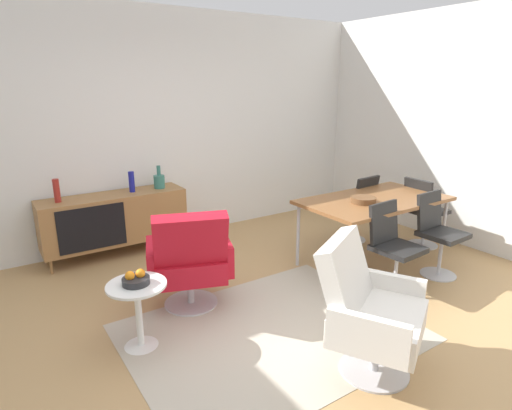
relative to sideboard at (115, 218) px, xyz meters
The scene contains 18 objects.
ground_plane 2.39m from the sideboard, 77.61° to the right, with size 8.32×8.32×0.00m, color tan.
wall_back 1.13m from the sideboard, 30.87° to the left, with size 6.80×0.12×2.80m, color silver.
wall_right 4.46m from the sideboard, 31.81° to the right, with size 0.12×5.60×2.80m, color silver.
sideboard is the anchor object (origin of this frame).
vase_cobalt 0.70m from the sideboard, behind, with size 0.07×0.07×0.25m.
vase_sculptural_dark 0.67m from the sideboard, ahead, with size 0.13×0.13×0.27m.
vase_ceramic_small 0.46m from the sideboard, ahead, with size 0.07×0.07×0.24m.
dining_table 2.92m from the sideboard, 38.39° to the right, with size 1.60×0.90×0.74m.
wooden_bowl_on_table 2.78m from the sideboard, 41.94° to the right, with size 0.26×0.26×0.06m, color brown.
dining_chair_front_left 3.05m from the sideboard, 50.86° to the right, with size 0.43×0.45×0.86m.
dining_chair_far_end 3.64m from the sideboard, 29.64° to the right, with size 0.44×0.42×0.86m.
dining_chair_front_right 3.53m from the sideboard, 42.00° to the right, with size 0.42×0.44×0.86m.
dining_chair_back_right 2.91m from the sideboard, 25.32° to the right, with size 0.43×0.45×0.86m.
lounge_chair_red 1.62m from the sideboard, 83.09° to the right, with size 0.85×0.82×0.95m.
armchair_black_shell 3.16m from the sideboard, 74.52° to the right, with size 0.88×0.87×0.95m.
side_table_round 1.96m from the sideboard, 101.12° to the right, with size 0.44×0.44×0.52m.
fruit_bowl 1.96m from the sideboard, 101.13° to the right, with size 0.20×0.20×0.11m.
area_rug 2.42m from the sideboard, 76.74° to the right, with size 2.20×1.70×0.01m, color #B7AD99.
Camera 1 is at (-1.71, -2.45, 1.94)m, focal length 29.72 mm.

